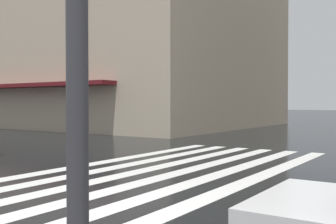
% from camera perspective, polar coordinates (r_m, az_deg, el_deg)
% --- Properties ---
extents(ground_plane, '(220.00, 220.00, 0.00)m').
position_cam_1_polar(ground_plane, '(7.35, -9.47, -13.32)').
color(ground_plane, black).
extents(zebra_crossing, '(13.00, 5.50, 0.01)m').
position_cam_1_polar(zebra_crossing, '(11.28, -0.59, -8.17)').
color(zebra_crossing, silver).
rests_on(zebra_crossing, ground_plane).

